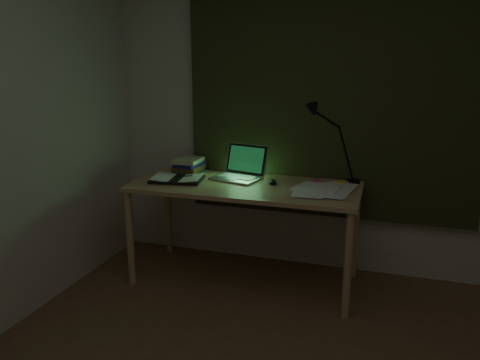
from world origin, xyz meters
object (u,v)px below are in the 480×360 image
(desk, at_px, (245,233))
(open_textbook, at_px, (177,179))
(desk_lamp, at_px, (355,145))
(laptop, at_px, (236,163))
(book_stack, at_px, (189,165))
(loose_papers, at_px, (320,188))

(desk, bearing_deg, open_textbook, -174.80)
(desk, height_order, desk_lamp, desk_lamp)
(laptop, bearing_deg, open_textbook, -143.36)
(open_textbook, height_order, book_stack, book_stack)
(desk, height_order, loose_papers, loose_papers)
(open_textbook, bearing_deg, loose_papers, -5.29)
(laptop, relative_size, book_stack, 1.70)
(open_textbook, relative_size, desk_lamp, 0.66)
(laptop, distance_m, open_textbook, 0.46)
(loose_papers, bearing_deg, book_stack, 170.08)
(open_textbook, xyz_separation_m, loose_papers, (1.07, 0.07, -0.01))
(loose_papers, bearing_deg, open_textbook, -176.11)
(open_textbook, bearing_deg, desk_lamp, 5.74)
(loose_papers, bearing_deg, desk_lamp, 52.85)
(book_stack, xyz_separation_m, desk_lamp, (1.28, 0.08, 0.22))
(book_stack, distance_m, loose_papers, 1.10)
(desk, distance_m, desk_lamp, 1.04)
(open_textbook, distance_m, book_stack, 0.27)
(loose_papers, relative_size, desk_lamp, 0.64)
(laptop, height_order, book_stack, laptop)
(desk, bearing_deg, desk_lamp, 21.25)
(desk, height_order, open_textbook, open_textbook)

